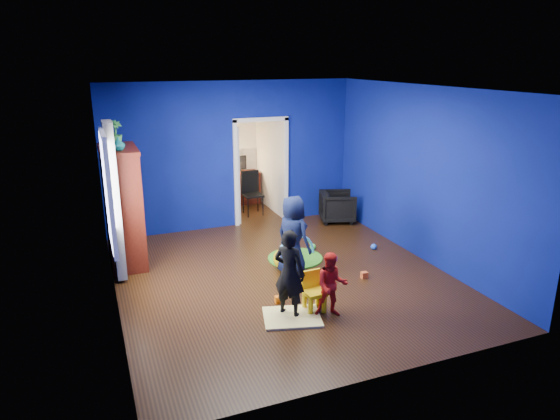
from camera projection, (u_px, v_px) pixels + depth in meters
name	position (u px, v px, depth m)	size (l,w,h in m)	color
floor	(284.00, 277.00, 7.85)	(5.00, 5.50, 0.01)	black
ceiling	(284.00, 88.00, 7.00)	(5.00, 5.50, 0.01)	white
wall_back	(232.00, 156.00, 9.87)	(5.00, 0.02, 2.90)	navy
wall_front	(386.00, 253.00, 4.98)	(5.00, 0.02, 2.90)	navy
wall_left	(108.00, 206.00, 6.55)	(0.02, 5.50, 2.90)	navy
wall_right	(423.00, 174.00, 8.30)	(0.02, 5.50, 2.90)	navy
alcove	(248.00, 156.00, 10.92)	(1.00, 1.75, 2.50)	silver
armchair	(337.00, 207.00, 10.45)	(0.68, 0.70, 0.64)	black
child_black	(289.00, 273.00, 6.54)	(0.44, 0.29, 1.21)	black
child_navy	(293.00, 236.00, 7.78)	(0.63, 0.41, 1.29)	#0E1436
toddler_red	(332.00, 285.00, 6.57)	(0.43, 0.34, 0.89)	red
vase	(118.00, 144.00, 7.55)	(0.19, 0.19, 0.20)	#0C5762
potted_plant	(115.00, 133.00, 7.99)	(0.22, 0.22, 0.40)	green
tv_armoire	(123.00, 207.00, 8.14)	(0.58, 1.14, 1.96)	#3D170A
crt_tv	(125.00, 204.00, 8.14)	(0.46, 0.70, 0.54)	silver
yellow_blanket	(292.00, 317.00, 6.62)	(0.75, 0.60, 0.03)	#F2E07A
hopper_ball	(284.00, 259.00, 8.13)	(0.35, 0.35, 0.35)	yellow
kid_chair	(314.00, 294.00, 6.76)	(0.28, 0.28, 0.50)	yellow
play_mat	(295.00, 258.00, 8.57)	(0.94, 0.94, 0.02)	green
toy_arch	(295.00, 258.00, 8.57)	(0.84, 0.84, 0.05)	#3F8CD8
window_left	(106.00, 192.00, 6.84)	(0.03, 0.95, 1.55)	white
curtain	(115.00, 202.00, 7.45)	(0.14, 0.42, 2.40)	slate
doorway	(261.00, 173.00, 10.20)	(1.16, 0.10, 2.10)	white
study_desk	(240.00, 188.00, 11.74)	(0.88, 0.44, 0.75)	#3D140A
desk_monitor	(238.00, 163.00, 11.68)	(0.40, 0.05, 0.32)	black
desk_lamp	(227.00, 165.00, 11.53)	(0.14, 0.14, 0.14)	#FFD88C
folding_chair	(253.00, 194.00, 10.86)	(0.40, 0.40, 0.92)	black
book_shelf	(237.00, 117.00, 11.35)	(0.88, 0.24, 0.04)	white
toy_0	(364.00, 275.00, 7.82)	(0.10, 0.08, 0.10)	#CE5422
toy_1	(374.00, 246.00, 8.98)	(0.11, 0.11, 0.11)	blue
toy_2	(279.00, 299.00, 7.03)	(0.10, 0.08, 0.10)	orange
toy_3	(313.00, 246.00, 8.98)	(0.11, 0.11, 0.11)	green
toy_4	(333.00, 258.00, 8.47)	(0.10, 0.08, 0.10)	#C64AC7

